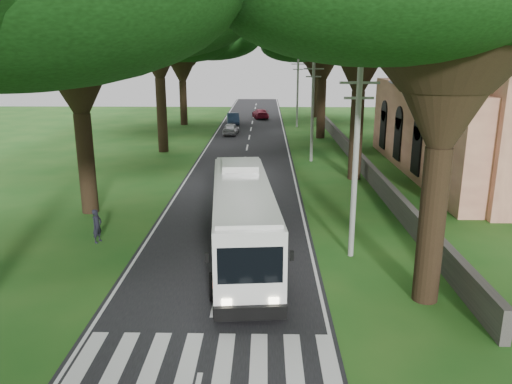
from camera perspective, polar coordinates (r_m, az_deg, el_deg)
ground at (r=16.77m, az=-5.26°, el=-15.02°), size 140.00×140.00×0.00m
road at (r=40.30m, az=-1.39°, el=3.30°), size 8.00×120.00×0.04m
crosswalk at (r=15.10m, az=-6.13°, el=-18.86°), size 8.00×3.00×0.01m
property_wall at (r=39.82m, az=11.61°, el=3.71°), size 0.35×50.00×1.20m
church at (r=39.51m, az=25.50°, el=8.77°), size 14.00×24.00×11.60m
pole_near at (r=21.14m, az=11.30°, el=3.39°), size 1.60×0.24×8.00m
pole_mid at (r=40.76m, az=6.48°, el=9.29°), size 1.60×0.24×8.00m
pole_far at (r=60.63m, az=4.77°, el=11.32°), size 1.60×0.24×8.00m
tree_l_mida at (r=28.23m, az=-20.35°, el=19.77°), size 15.32×15.32×14.39m
tree_l_far at (r=63.24m, az=-8.59°, el=17.33°), size 15.91×15.91×14.18m
tree_r_midb at (r=52.79m, az=7.82°, el=19.19°), size 15.07×15.07×15.36m
tree_r_far at (r=70.71m, az=6.92°, el=16.97°), size 13.66×13.66×13.52m
coach_bus at (r=21.18m, az=-1.55°, el=-2.96°), size 3.42×11.52×3.35m
distant_car_a at (r=54.87m, az=-2.88°, el=7.24°), size 1.80×3.88×1.29m
distant_car_b at (r=63.40m, az=-2.64°, el=8.38°), size 1.88×4.21×1.34m
distant_car_c at (r=69.06m, az=0.51°, el=8.96°), size 2.53×4.73×1.30m
pedestrian at (r=24.36m, az=-17.71°, el=-3.72°), size 0.54×0.67×1.59m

